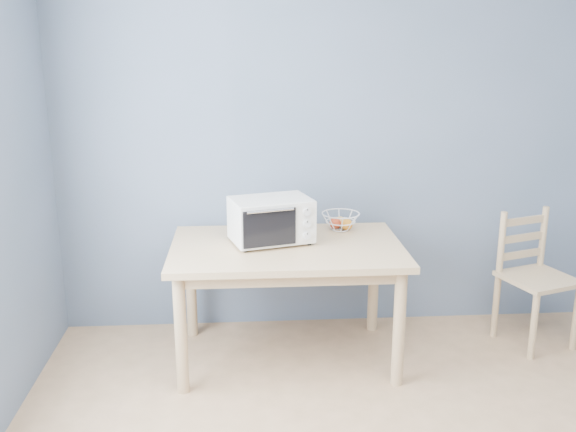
{
  "coord_description": "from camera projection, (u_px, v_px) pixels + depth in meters",
  "views": [
    {
      "loc": [
        -0.74,
        -1.98,
        1.95
      ],
      "look_at": [
        -0.49,
        1.71,
        0.93
      ],
      "focal_mm": 40.0,
      "sensor_mm": 36.0,
      "label": 1
    }
  ],
  "objects": [
    {
      "name": "dining_table",
      "position": [
        287.0,
        261.0,
        3.91
      ],
      "size": [
        1.4,
        0.9,
        0.75
      ],
      "color": "tan",
      "rests_on": "ground"
    },
    {
      "name": "toaster_oven",
      "position": [
        268.0,
        220.0,
        3.88
      ],
      "size": [
        0.54,
        0.46,
        0.28
      ],
      "rotation": [
        0.0,
        0.0,
        0.28
      ],
      "color": "silver",
      "rests_on": "dining_table"
    },
    {
      "name": "dining_chair",
      "position": [
        534.0,
        279.0,
        4.2
      ],
      "size": [
        0.52,
        0.52,
        0.88
      ],
      "rotation": [
        0.0,
        0.0,
        0.33
      ],
      "color": "tan",
      "rests_on": "ground"
    },
    {
      "name": "room",
      "position": [
        470.0,
        242.0,
        2.13
      ],
      "size": [
        4.01,
        4.51,
        2.61
      ],
      "color": "tan",
      "rests_on": "ground"
    },
    {
      "name": "fruit_basket",
      "position": [
        341.0,
        221.0,
        4.18
      ],
      "size": [
        0.26,
        0.26,
        0.11
      ],
      "rotation": [
        0.0,
        0.0,
        -0.04
      ],
      "color": "silver",
      "rests_on": "dining_table"
    }
  ]
}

